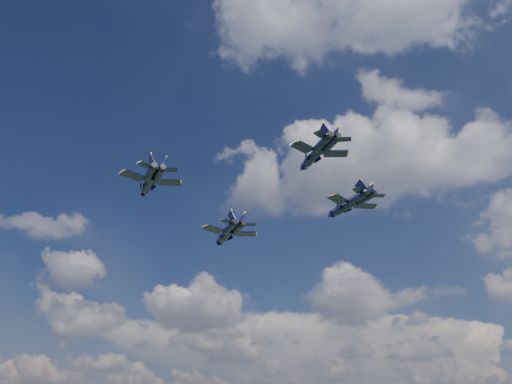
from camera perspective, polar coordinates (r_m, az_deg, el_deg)
The scene contains 4 objects.
jet_lead at distance 119.22m, azimuth -3.49°, elevation -4.94°, with size 15.41×15.31×4.18m.
jet_left at distance 95.86m, azimuth -12.21°, elevation 0.91°, with size 13.40×12.79×3.56m.
jet_right at distance 113.40m, azimuth 10.07°, elevation -1.66°, with size 15.60×13.68×4.01m.
jet_slot at distance 85.10m, azimuth 6.58°, elevation 4.10°, with size 11.80×12.10×3.25m.
Camera 1 is at (34.91, -77.78, 18.72)m, focal length 35.00 mm.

